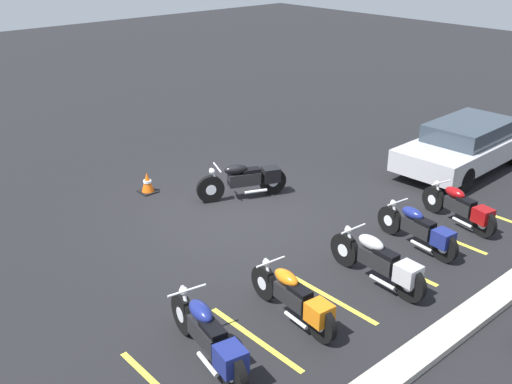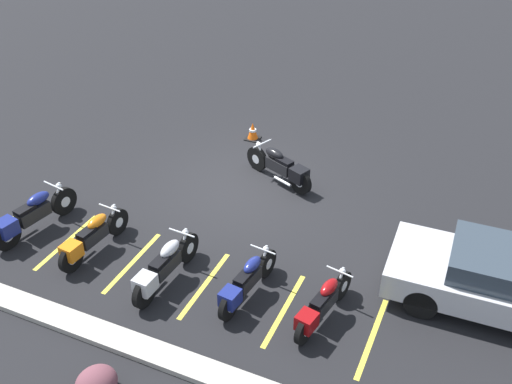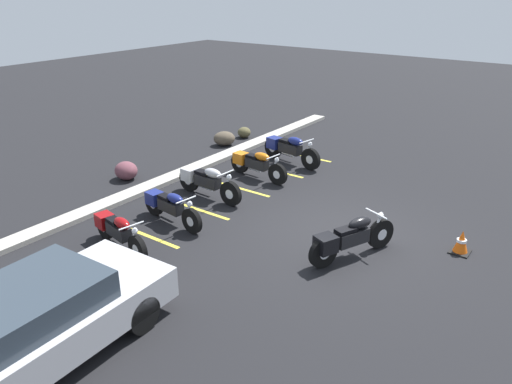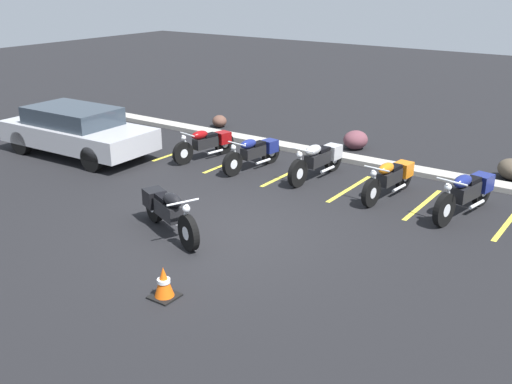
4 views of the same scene
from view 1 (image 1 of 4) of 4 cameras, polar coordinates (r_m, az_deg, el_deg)
name	(u,v)px [view 1 (image 1 of 4)]	position (r m, az deg, el deg)	size (l,w,h in m)	color
ground	(237,215)	(13.39, -1.80, -2.24)	(60.00, 60.00, 0.00)	black
motorcycle_black_featured	(247,179)	(14.11, -0.90, 1.22)	(2.07, 1.04, 0.86)	black
parked_bike_0	(462,208)	(13.51, 19.02, -1.41)	(0.70, 1.97, 0.78)	black
parked_bike_1	(420,229)	(12.29, 15.39, -3.45)	(0.61, 2.01, 0.79)	black
parked_bike_2	(381,262)	(10.90, 11.80, -6.54)	(0.61, 2.18, 0.86)	black
parked_bike_3	(295,298)	(9.77, 3.78, -10.08)	(0.59, 2.07, 0.81)	black
parked_bike_4	(210,337)	(8.89, -4.44, -13.64)	(0.77, 2.24, 0.89)	black
car_silver	(466,145)	(16.70, 19.35, 4.28)	(4.36, 1.95, 1.29)	black
concrete_curb	(459,325)	(10.32, 18.74, -11.93)	(18.00, 0.50, 0.12)	#A8A399
traffic_cone	(147,183)	(14.70, -10.30, 0.84)	(0.40, 0.40, 0.51)	black
stall_line_0	(483,212)	(14.49, 20.82, -1.77)	(0.10, 2.10, 0.00)	gold
stall_line_1	(440,235)	(13.10, 17.16, -3.98)	(0.10, 2.10, 0.00)	gold
stall_line_2	(390,263)	(11.80, 12.63, -6.66)	(0.10, 2.10, 0.00)	gold
stall_line_3	(329,297)	(10.63, 6.98, -9.91)	(0.10, 2.10, 0.00)	gold
stall_line_4	(255,338)	(9.62, -0.12, -13.76)	(0.10, 2.10, 0.00)	gold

